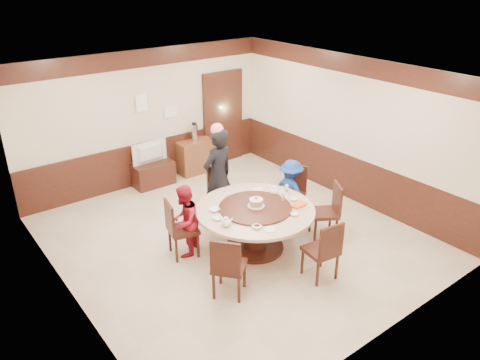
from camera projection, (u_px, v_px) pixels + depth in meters
room at (233, 180)px, 7.63m from camera, size 6.00×6.04×2.84m
banquet_table at (255, 220)px, 7.54m from camera, size 1.90×1.90×0.78m
chair_0 at (292, 202)px, 8.61m from camera, size 0.61×0.61×0.97m
chair_1 at (223, 201)px, 8.64m from camera, size 0.49×0.50×0.97m
chair_2 at (182, 238)px, 7.47m from camera, size 0.54×0.53×0.97m
chair_3 at (229, 276)px, 6.56m from camera, size 0.62×0.62×0.97m
chair_4 at (321, 260)px, 6.92m from camera, size 0.49×0.50×0.97m
chair_5 at (325, 220)px, 7.99m from camera, size 0.61×0.60×0.97m
person_standing at (218, 177)px, 8.22m from camera, size 0.71×0.52×1.78m
person_red at (185, 221)px, 7.37m from camera, size 0.74×0.72×1.20m
person_blue at (291, 191)px, 8.38m from camera, size 0.54×0.81×1.18m
birthday_cake at (256, 203)px, 7.42m from camera, size 0.27×0.27×0.19m
teapot_left at (226, 223)px, 6.91m from camera, size 0.17×0.15×0.13m
teapot_right at (274, 191)px, 7.88m from camera, size 0.17×0.15×0.13m
bowl_0 at (215, 210)px, 7.35m from camera, size 0.16×0.16×0.04m
bowl_1 at (294, 214)px, 7.22m from camera, size 0.13×0.13×0.04m
bowl_2 at (257, 227)px, 6.88m from camera, size 0.14×0.14×0.04m
bowl_3 at (294, 199)px, 7.68m from camera, size 0.13×0.13×0.04m
bowl_4 at (218, 219)px, 7.10m from camera, size 0.14×0.14×0.04m
saucer_near at (270, 229)px, 6.84m from camera, size 0.18×0.18×0.01m
saucer_far at (257, 190)px, 8.05m from camera, size 0.18×0.18×0.01m
shrimp_platter at (298, 206)px, 7.46m from camera, size 0.30×0.20×0.06m
bottle_0 at (283, 197)px, 7.63m from camera, size 0.06×0.06×0.16m
bottle_1 at (287, 190)px, 7.88m from camera, size 0.06×0.06×0.16m
tv_stand at (153, 174)px, 9.90m from camera, size 0.85×0.45×0.50m
television at (152, 153)px, 9.70m from camera, size 0.80×0.16×0.46m
side_cabinet at (196, 157)px, 10.47m from camera, size 0.80×0.40×0.75m
thermos at (195, 133)px, 10.24m from camera, size 0.15×0.15×0.38m
notice_left at (142, 103)px, 9.41m from camera, size 0.25×0.00×0.35m
notice_right at (171, 112)px, 9.90m from camera, size 0.30×0.00×0.22m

